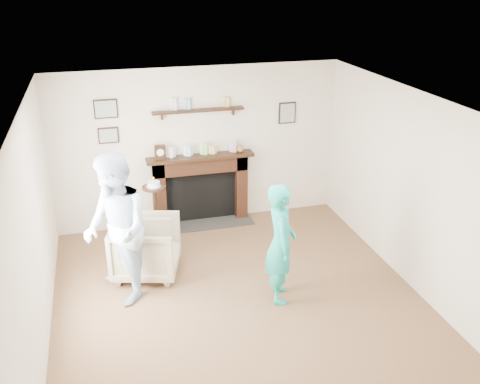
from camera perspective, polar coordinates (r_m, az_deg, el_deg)
name	(u,v)px	position (r m, az deg, el deg)	size (l,w,h in m)	color
ground	(241,304)	(6.76, 0.07, -11.82)	(5.00, 5.00, 0.00)	brown
room_shell	(226,162)	(6.61, -1.52, 3.21)	(4.54, 5.02, 2.52)	beige
armchair	(148,273)	(7.47, -9.74, -8.49)	(0.83, 0.86, 0.78)	#C5AB92
man	(123,296)	(7.05, -12.36, -10.82)	(0.92, 0.72, 1.90)	silver
woman	(279,297)	(6.90, 4.15, -11.08)	(0.56, 0.37, 1.54)	#21B0BB
pedestal_table	(155,204)	(7.86, -9.06, -1.28)	(0.34, 0.34, 1.08)	black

